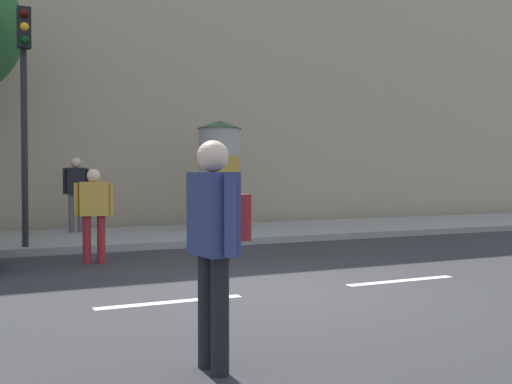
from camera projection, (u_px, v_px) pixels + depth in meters
ground_plane at (296, 291)px, 7.94m from camera, size 80.00×80.00×0.00m
sidewalk_curb at (152, 236)px, 14.27m from camera, size 36.00×4.00×0.15m
lane_markings at (296, 290)px, 7.94m from camera, size 25.80×0.16×0.01m
building_backdrop at (108, 48)px, 18.64m from camera, size 36.00×5.00×10.87m
traffic_light at (24, 88)px, 11.35m from camera, size 0.24×0.45×4.48m
poster_column at (219, 174)px, 15.36m from camera, size 1.15×1.15×2.75m
pedestrian_in_light_jacket at (215, 233)px, 4.66m from camera, size 0.42×0.62×1.78m
pedestrian_with_backpack at (94, 207)px, 10.39m from camera, size 0.66×0.42×1.62m
pedestrian_tallest at (76, 188)px, 14.46m from camera, size 0.59×0.28×1.79m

